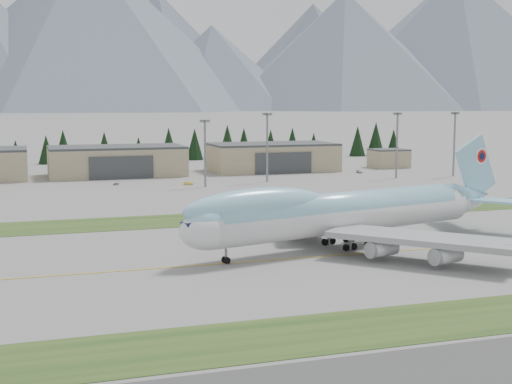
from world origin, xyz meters
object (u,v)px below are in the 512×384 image
object	(u,v)px
service_vehicle_b	(188,185)
service_vehicle_c	(359,173)
boeing_747_freighter	(343,212)
hangar_right	(272,157)
service_vehicle_a	(116,185)
hangar_center	(117,161)

from	to	relation	value
service_vehicle_b	service_vehicle_c	size ratio (longest dim) A/B	0.89
boeing_747_freighter	service_vehicle_c	size ratio (longest dim) A/B	20.82
hangar_right	service_vehicle_a	bearing A→B (deg)	-155.54
boeing_747_freighter	service_vehicle_b	world-z (taller)	boeing_747_freighter
hangar_right	service_vehicle_b	world-z (taller)	hangar_right
service_vehicle_b	service_vehicle_c	xyz separation A→B (m)	(70.09, 18.14, 0.00)
boeing_747_freighter	service_vehicle_b	size ratio (longest dim) A/B	23.37
service_vehicle_a	service_vehicle_c	distance (m)	92.87
hangar_center	service_vehicle_a	distance (m)	29.75
boeing_747_freighter	service_vehicle_b	xyz separation A→B (m)	(-5.21, 106.72, -6.60)
service_vehicle_a	service_vehicle_c	xyz separation A→B (m)	(92.29, 10.38, 0.00)
boeing_747_freighter	hangar_center	bearing A→B (deg)	84.82
boeing_747_freighter	hangar_right	xyz separation A→B (m)	(36.38, 143.49, -1.21)
service_vehicle_b	service_vehicle_c	bearing A→B (deg)	-49.83
service_vehicle_b	service_vehicle_a	bearing A→B (deg)	96.37
boeing_747_freighter	hangar_right	world-z (taller)	boeing_747_freighter
hangar_right	service_vehicle_b	size ratio (longest dim) A/B	14.74
boeing_747_freighter	service_vehicle_b	bearing A→B (deg)	78.26
hangar_center	service_vehicle_c	size ratio (longest dim) A/B	13.13
service_vehicle_a	service_vehicle_b	world-z (taller)	service_vehicle_a
hangar_right	service_vehicle_c	xyz separation A→B (m)	(28.51, -18.63, -5.39)
boeing_747_freighter	hangar_right	bearing A→B (deg)	61.24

